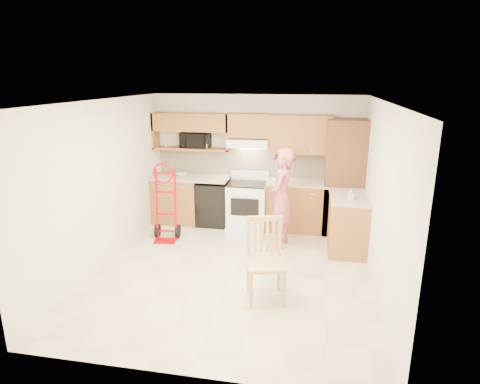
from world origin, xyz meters
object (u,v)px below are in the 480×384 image
(range, at_px, (247,203))
(dining_chair, at_px, (266,261))
(microwave, at_px, (195,140))
(person, at_px, (282,199))
(hand_truck, at_px, (165,206))

(range, relative_size, dining_chair, 0.99)
(microwave, bearing_deg, person, -24.88)
(microwave, xyz_separation_m, hand_truck, (-0.26, -1.10, -1.01))
(microwave, distance_m, range, 1.57)
(hand_truck, bearing_deg, microwave, 69.82)
(microwave, height_order, range, microwave)
(person, xyz_separation_m, dining_chair, (-0.04, -1.77, -0.32))
(person, distance_m, hand_truck, 2.04)
(hand_truck, bearing_deg, person, -3.90)
(microwave, relative_size, range, 0.51)
(person, height_order, hand_truck, person)
(range, height_order, hand_truck, hand_truck)
(person, height_order, dining_chair, person)
(dining_chair, bearing_deg, person, 74.66)
(range, bearing_deg, hand_truck, -149.89)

